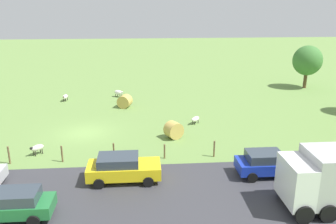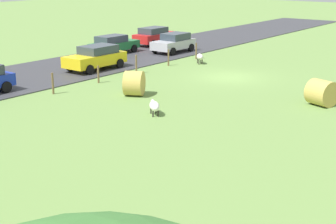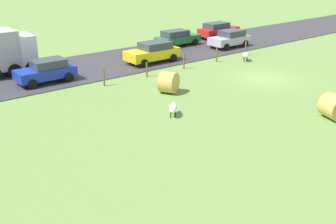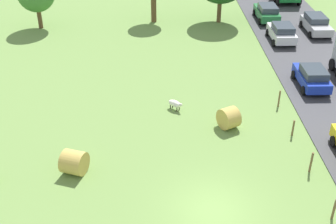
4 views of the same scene
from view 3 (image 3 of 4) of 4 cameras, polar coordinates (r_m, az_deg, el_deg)
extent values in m
plane|color=#6B8E47|center=(30.08, 13.47, 4.64)|extent=(160.00, 160.00, 0.00)
cube|color=#38383D|center=(37.39, 0.54, 8.50)|extent=(8.00, 80.00, 0.06)
ellipsoid|color=silver|center=(34.62, 10.93, 7.93)|extent=(1.01, 1.01, 0.45)
ellipsoid|color=black|center=(35.05, 10.90, 8.26)|extent=(0.31, 0.31, 0.20)
cylinder|color=#2D2823|center=(34.96, 10.67, 7.48)|extent=(0.07, 0.07, 0.37)
cylinder|color=#2D2823|center=(34.97, 11.07, 7.46)|extent=(0.07, 0.07, 0.37)
cylinder|color=#2D2823|center=(34.43, 10.71, 7.26)|extent=(0.07, 0.07, 0.37)
cylinder|color=#2D2823|center=(34.45, 11.13, 7.24)|extent=(0.07, 0.07, 0.37)
ellipsoid|color=white|center=(22.26, 0.73, 0.56)|extent=(1.08, 1.02, 0.45)
ellipsoid|color=silver|center=(22.69, 0.76, 1.24)|extent=(0.31, 0.31, 0.20)
cylinder|color=#2D2823|center=(22.64, 0.43, 0.09)|extent=(0.07, 0.07, 0.28)
cylinder|color=#2D2823|center=(22.63, 1.06, 0.08)|extent=(0.07, 0.07, 0.28)
cylinder|color=#2D2823|center=(22.11, 0.38, -0.45)|extent=(0.07, 0.07, 0.28)
cylinder|color=#2D2823|center=(22.10, 1.02, -0.46)|extent=(0.07, 0.07, 0.28)
cylinder|color=tan|center=(23.61, 22.48, 0.68)|extent=(1.58, 1.66, 1.34)
cylinder|color=tan|center=(26.00, 0.08, 4.22)|extent=(1.54, 1.69, 1.38)
cylinder|color=brown|center=(36.61, 10.90, 8.81)|extent=(0.12, 0.12, 1.27)
cylinder|color=brown|center=(34.06, 6.89, 8.05)|extent=(0.12, 0.12, 1.20)
cylinder|color=brown|center=(31.69, 2.27, 7.25)|extent=(0.12, 0.12, 1.27)
cylinder|color=brown|center=(29.59, -3.02, 6.01)|extent=(0.12, 0.12, 1.07)
cylinder|color=brown|center=(27.75, -9.05, 4.88)|extent=(0.12, 0.12, 1.22)
cube|color=white|center=(32.59, -19.74, 8.32)|extent=(2.58, 1.20, 2.30)
cylinder|color=black|center=(34.03, -20.23, 6.77)|extent=(0.30, 0.96, 0.96)
cylinder|color=black|center=(31.66, -18.69, 5.94)|extent=(0.30, 0.96, 0.96)
cylinder|color=black|center=(33.68, -22.24, 6.36)|extent=(0.30, 0.96, 0.96)
cylinder|color=black|center=(31.28, -20.84, 5.49)|extent=(0.30, 0.96, 0.96)
cube|color=#237238|center=(39.71, 1.40, 10.25)|extent=(1.71, 4.51, 0.64)
cube|color=#333D47|center=(39.39, 1.02, 11.05)|extent=(1.50, 2.48, 0.56)
cylinder|color=black|center=(41.34, 2.22, 10.23)|extent=(0.22, 0.64, 0.64)
cylinder|color=black|center=(40.08, 3.83, 9.84)|extent=(0.22, 0.64, 0.64)
cylinder|color=black|center=(39.53, -1.07, 9.72)|extent=(0.22, 0.64, 0.64)
cylinder|color=black|center=(38.22, 0.51, 9.32)|extent=(0.22, 0.64, 0.64)
cube|color=#B7B7BC|center=(39.60, 8.63, 10.02)|extent=(1.85, 4.03, 0.70)
cube|color=#333D47|center=(39.70, 8.99, 10.96)|extent=(1.62, 2.22, 0.56)
cylinder|color=black|center=(38.12, 8.24, 9.07)|extent=(0.22, 0.64, 0.64)
cylinder|color=black|center=(39.38, 6.29, 9.56)|extent=(0.22, 0.64, 0.64)
cylinder|color=black|center=(40.02, 10.88, 9.49)|extent=(0.22, 0.64, 0.64)
cylinder|color=black|center=(41.22, 8.94, 9.96)|extent=(0.22, 0.64, 0.64)
cube|color=yellow|center=(33.48, -2.27, 8.23)|extent=(1.93, 4.50, 0.76)
cube|color=#333D47|center=(33.54, -1.82, 9.41)|extent=(1.70, 2.47, 0.56)
cylinder|color=black|center=(31.99, -3.36, 6.89)|extent=(0.22, 0.64, 0.64)
cylinder|color=black|center=(33.54, -5.28, 7.52)|extent=(0.22, 0.64, 0.64)
cylinder|color=black|center=(33.69, 0.74, 7.67)|extent=(0.22, 0.64, 0.64)
cylinder|color=black|center=(35.17, -1.26, 8.25)|extent=(0.22, 0.64, 0.64)
cube|color=red|center=(44.02, 7.15, 11.26)|extent=(1.84, 4.55, 0.75)
cube|color=#333D47|center=(43.68, 6.87, 12.06)|extent=(1.62, 2.50, 0.56)
cylinder|color=black|center=(45.76, 7.63, 11.15)|extent=(0.22, 0.64, 0.64)
cylinder|color=black|center=(44.52, 9.35, 10.77)|extent=(0.22, 0.64, 0.64)
cylinder|color=black|center=(43.72, 4.87, 10.78)|extent=(0.22, 0.64, 0.64)
cylinder|color=black|center=(42.42, 6.59, 10.39)|extent=(0.22, 0.64, 0.64)
cube|color=#1933B2|center=(29.26, -16.94, 5.31)|extent=(1.81, 3.98, 0.69)
cube|color=#333D47|center=(29.21, -16.53, 6.60)|extent=(1.59, 2.19, 0.56)
cylinder|color=black|center=(28.12, -18.60, 3.75)|extent=(0.22, 0.64, 0.64)
cylinder|color=black|center=(29.76, -19.84, 4.54)|extent=(0.22, 0.64, 0.64)
cylinder|color=black|center=(29.03, -13.83, 4.79)|extent=(0.22, 0.64, 0.64)
cylinder|color=black|center=(30.62, -15.28, 5.51)|extent=(0.22, 0.64, 0.64)
camera|label=1|loc=(49.51, -18.45, 23.06)|focal=37.42mm
camera|label=2|loc=(5.10, -98.74, -23.12)|focal=52.48mm
camera|label=4|loc=(41.98, 34.20, 27.48)|focal=46.37mm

